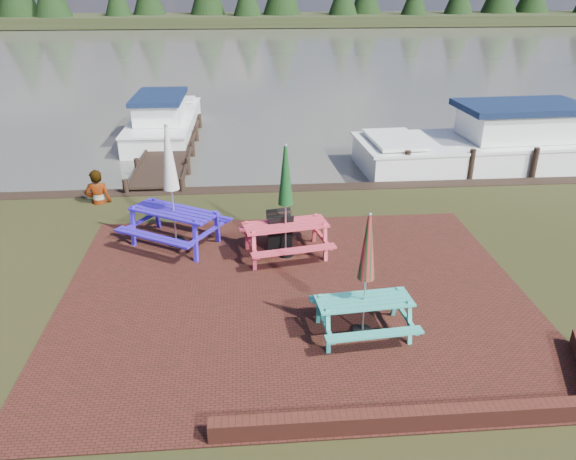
{
  "coord_description": "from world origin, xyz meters",
  "views": [
    {
      "loc": [
        -0.89,
        -8.36,
        5.72
      ],
      "look_at": [
        -0.06,
        1.91,
        1.0
      ],
      "focal_mm": 35.0,
      "sensor_mm": 36.0,
      "label": 1
    }
  ],
  "objects_px": {
    "chalkboard": "(280,231)",
    "picnic_table_teal": "(365,294)",
    "picnic_table_blue": "(173,205)",
    "boat_jetty": "(164,122)",
    "boat_near": "(493,147)",
    "person": "(94,170)",
    "jetty": "(170,147)",
    "picnic_table_red": "(286,219)"
  },
  "relations": [
    {
      "from": "picnic_table_teal",
      "to": "chalkboard",
      "type": "height_order",
      "value": "picnic_table_teal"
    },
    {
      "from": "picnic_table_blue",
      "to": "boat_jetty",
      "type": "xyz_separation_m",
      "value": [
        -1.47,
        10.29,
        -0.59
      ]
    },
    {
      "from": "picnic_table_teal",
      "to": "boat_near",
      "type": "xyz_separation_m",
      "value": [
        6.25,
        9.36,
        -0.3
      ]
    },
    {
      "from": "boat_near",
      "to": "picnic_table_blue",
      "type": "bearing_deg",
      "value": 116.16
    },
    {
      "from": "picnic_table_teal",
      "to": "picnic_table_red",
      "type": "height_order",
      "value": "picnic_table_red"
    },
    {
      "from": "chalkboard",
      "to": "jetty",
      "type": "relative_size",
      "value": 0.1
    },
    {
      "from": "picnic_table_blue",
      "to": "jetty",
      "type": "bearing_deg",
      "value": 128.87
    },
    {
      "from": "boat_jetty",
      "to": "picnic_table_red",
      "type": "bearing_deg",
      "value": -69.42
    },
    {
      "from": "picnic_table_teal",
      "to": "boat_jetty",
      "type": "bearing_deg",
      "value": 104.45
    },
    {
      "from": "chalkboard",
      "to": "jetty",
      "type": "bearing_deg",
      "value": 101.69
    },
    {
      "from": "picnic_table_red",
      "to": "picnic_table_blue",
      "type": "relative_size",
      "value": 0.91
    },
    {
      "from": "picnic_table_teal",
      "to": "boat_jetty",
      "type": "relative_size",
      "value": 0.33
    },
    {
      "from": "jetty",
      "to": "person",
      "type": "xyz_separation_m",
      "value": [
        -1.4,
        -5.02,
        0.83
      ]
    },
    {
      "from": "picnic_table_blue",
      "to": "boat_jetty",
      "type": "height_order",
      "value": "picnic_table_blue"
    },
    {
      "from": "picnic_table_red",
      "to": "boat_jetty",
      "type": "relative_size",
      "value": 0.37
    },
    {
      "from": "jetty",
      "to": "person",
      "type": "distance_m",
      "value": 5.28
    },
    {
      "from": "chalkboard",
      "to": "person",
      "type": "distance_m",
      "value": 5.76
    },
    {
      "from": "picnic_table_blue",
      "to": "boat_jetty",
      "type": "distance_m",
      "value": 10.41
    },
    {
      "from": "boat_jetty",
      "to": "picnic_table_blue",
      "type": "bearing_deg",
      "value": -80.93
    },
    {
      "from": "picnic_table_blue",
      "to": "boat_jetty",
      "type": "relative_size",
      "value": 0.41
    },
    {
      "from": "jetty",
      "to": "boat_near",
      "type": "height_order",
      "value": "boat_near"
    },
    {
      "from": "picnic_table_red",
      "to": "boat_near",
      "type": "distance_m",
      "value": 9.67
    },
    {
      "from": "jetty",
      "to": "boat_near",
      "type": "distance_m",
      "value": 11.04
    },
    {
      "from": "boat_near",
      "to": "person",
      "type": "distance_m",
      "value": 12.51
    },
    {
      "from": "picnic_table_teal",
      "to": "picnic_table_blue",
      "type": "height_order",
      "value": "picnic_table_blue"
    },
    {
      "from": "chalkboard",
      "to": "picnic_table_blue",
      "type": "bearing_deg",
      "value": 158.24
    },
    {
      "from": "picnic_table_teal",
      "to": "person",
      "type": "height_order",
      "value": "picnic_table_teal"
    },
    {
      "from": "boat_jetty",
      "to": "picnic_table_teal",
      "type": "bearing_deg",
      "value": -69.4
    },
    {
      "from": "chalkboard",
      "to": "picnic_table_teal",
      "type": "bearing_deg",
      "value": -80.68
    },
    {
      "from": "picnic_table_blue",
      "to": "boat_near",
      "type": "bearing_deg",
      "value": 60.98
    },
    {
      "from": "picnic_table_teal",
      "to": "boat_jetty",
      "type": "xyz_separation_m",
      "value": [
        -5.06,
        14.14,
        -0.4
      ]
    },
    {
      "from": "chalkboard",
      "to": "jetty",
      "type": "distance_m",
      "value": 8.91
    },
    {
      "from": "boat_near",
      "to": "person",
      "type": "relative_size",
      "value": 4.61
    },
    {
      "from": "picnic_table_blue",
      "to": "jetty",
      "type": "relative_size",
      "value": 0.31
    },
    {
      "from": "picnic_table_teal",
      "to": "picnic_table_red",
      "type": "bearing_deg",
      "value": 104.49
    },
    {
      "from": "person",
      "to": "jetty",
      "type": "bearing_deg",
      "value": -110.29
    },
    {
      "from": "boat_jetty",
      "to": "boat_near",
      "type": "bearing_deg",
      "value": -22.02
    },
    {
      "from": "chalkboard",
      "to": "picnic_table_red",
      "type": "bearing_deg",
      "value": -80.59
    },
    {
      "from": "picnic_table_blue",
      "to": "person",
      "type": "xyz_separation_m",
      "value": [
        -2.37,
        2.75,
        -0.04
      ]
    },
    {
      "from": "picnic_table_blue",
      "to": "jetty",
      "type": "height_order",
      "value": "picnic_table_blue"
    },
    {
      "from": "picnic_table_red",
      "to": "person",
      "type": "distance_m",
      "value": 6.0
    },
    {
      "from": "jetty",
      "to": "boat_near",
      "type": "xyz_separation_m",
      "value": [
        10.8,
        -2.27,
        0.37
      ]
    }
  ]
}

